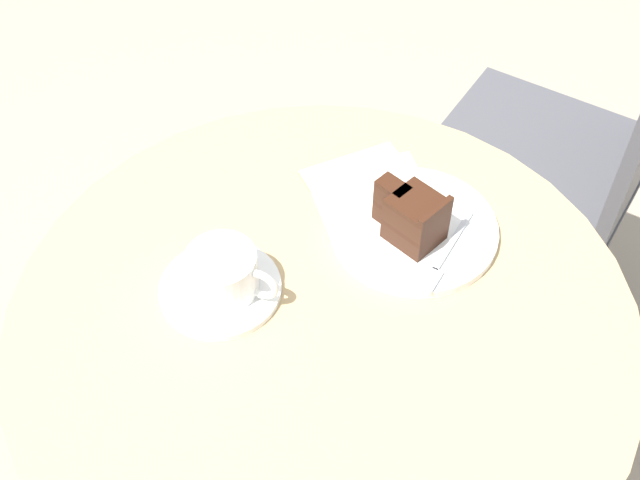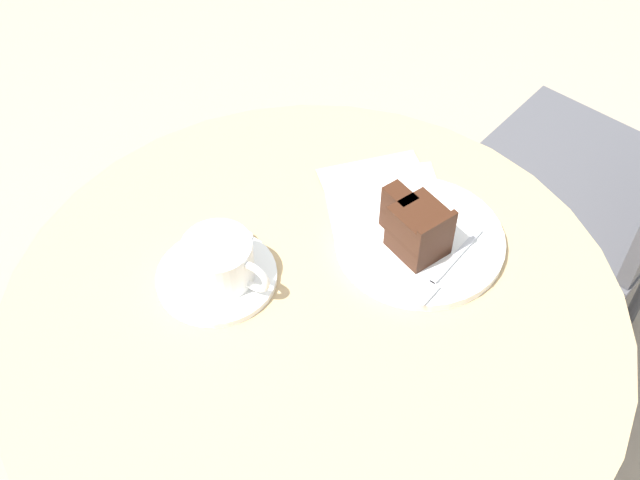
{
  "view_description": "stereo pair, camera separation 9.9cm",
  "coord_description": "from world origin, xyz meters",
  "px_view_note": "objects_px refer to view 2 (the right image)",
  "views": [
    {
      "loc": [
        0.21,
        -0.53,
        1.5
      ],
      "look_at": [
        -0.03,
        0.07,
        0.75
      ],
      "focal_mm": 45.0,
      "sensor_mm": 36.0,
      "label": 1
    },
    {
      "loc": [
        0.3,
        -0.49,
        1.5
      ],
      "look_at": [
        -0.03,
        0.07,
        0.75
      ],
      "focal_mm": 45.0,
      "sensor_mm": 36.0,
      "label": 2
    }
  ],
  "objects_px": {
    "teaspoon": "(224,241)",
    "cake_slice": "(416,227)",
    "fork": "(441,274)",
    "saucer": "(217,277)",
    "cake_plate": "(419,240)",
    "napkin": "(383,202)",
    "cafe_chair": "(640,165)",
    "coffee_cup": "(220,260)"
  },
  "relations": [
    {
      "from": "cake_slice",
      "to": "fork",
      "type": "bearing_deg",
      "value": -27.69
    },
    {
      "from": "cake_plate",
      "to": "napkin",
      "type": "xyz_separation_m",
      "value": [
        -0.07,
        0.04,
        -0.0
      ]
    },
    {
      "from": "cake_slice",
      "to": "fork",
      "type": "relative_size",
      "value": 0.69
    },
    {
      "from": "teaspoon",
      "to": "cake_slice",
      "type": "relative_size",
      "value": 0.8
    },
    {
      "from": "saucer",
      "to": "cafe_chair",
      "type": "distance_m",
      "value": 0.78
    },
    {
      "from": "saucer",
      "to": "coffee_cup",
      "type": "relative_size",
      "value": 1.29
    },
    {
      "from": "cafe_chair",
      "to": "coffee_cup",
      "type": "bearing_deg",
      "value": -19.93
    },
    {
      "from": "napkin",
      "to": "coffee_cup",
      "type": "bearing_deg",
      "value": -116.28
    },
    {
      "from": "coffee_cup",
      "to": "napkin",
      "type": "height_order",
      "value": "coffee_cup"
    },
    {
      "from": "fork",
      "to": "saucer",
      "type": "bearing_deg",
      "value": -52.05
    },
    {
      "from": "napkin",
      "to": "teaspoon",
      "type": "bearing_deg",
      "value": -128.68
    },
    {
      "from": "napkin",
      "to": "cafe_chair",
      "type": "height_order",
      "value": "cafe_chair"
    },
    {
      "from": "saucer",
      "to": "cake_plate",
      "type": "height_order",
      "value": "cake_plate"
    },
    {
      "from": "saucer",
      "to": "cake_slice",
      "type": "relative_size",
      "value": 1.47
    },
    {
      "from": "cake_slice",
      "to": "napkin",
      "type": "distance_m",
      "value": 0.1
    },
    {
      "from": "coffee_cup",
      "to": "cake_slice",
      "type": "distance_m",
      "value": 0.25
    },
    {
      "from": "saucer",
      "to": "cake_plate",
      "type": "relative_size",
      "value": 0.69
    },
    {
      "from": "saucer",
      "to": "teaspoon",
      "type": "distance_m",
      "value": 0.05
    },
    {
      "from": "saucer",
      "to": "cafe_chair",
      "type": "relative_size",
      "value": 0.16
    },
    {
      "from": "saucer",
      "to": "cafe_chair",
      "type": "height_order",
      "value": "cafe_chair"
    },
    {
      "from": "cake_slice",
      "to": "cafe_chair",
      "type": "distance_m",
      "value": 0.56
    },
    {
      "from": "cake_slice",
      "to": "fork",
      "type": "height_order",
      "value": "cake_slice"
    },
    {
      "from": "teaspoon",
      "to": "cafe_chair",
      "type": "xyz_separation_m",
      "value": [
        0.41,
        0.61,
        -0.16
      ]
    },
    {
      "from": "coffee_cup",
      "to": "cafe_chair",
      "type": "xyz_separation_m",
      "value": [
        0.38,
        0.65,
        -0.19
      ]
    },
    {
      "from": "cake_plate",
      "to": "napkin",
      "type": "relative_size",
      "value": 0.96
    },
    {
      "from": "saucer",
      "to": "fork",
      "type": "xyz_separation_m",
      "value": [
        0.24,
        0.14,
        0.01
      ]
    },
    {
      "from": "cake_plate",
      "to": "cake_slice",
      "type": "xyz_separation_m",
      "value": [
        -0.0,
        -0.02,
        0.04
      ]
    },
    {
      "from": "coffee_cup",
      "to": "teaspoon",
      "type": "height_order",
      "value": "coffee_cup"
    },
    {
      "from": "cake_plate",
      "to": "napkin",
      "type": "distance_m",
      "value": 0.08
    },
    {
      "from": "coffee_cup",
      "to": "fork",
      "type": "height_order",
      "value": "coffee_cup"
    },
    {
      "from": "saucer",
      "to": "cake_slice",
      "type": "distance_m",
      "value": 0.26
    },
    {
      "from": "cake_slice",
      "to": "napkin",
      "type": "relative_size",
      "value": 0.45
    },
    {
      "from": "cake_plate",
      "to": "cake_slice",
      "type": "relative_size",
      "value": 2.15
    },
    {
      "from": "saucer",
      "to": "cake_slice",
      "type": "height_order",
      "value": "cake_slice"
    },
    {
      "from": "coffee_cup",
      "to": "fork",
      "type": "distance_m",
      "value": 0.27
    },
    {
      "from": "teaspoon",
      "to": "cake_slice",
      "type": "height_order",
      "value": "cake_slice"
    },
    {
      "from": "fork",
      "to": "napkin",
      "type": "xyz_separation_m",
      "value": [
        -0.12,
        0.08,
        -0.01
      ]
    },
    {
      "from": "saucer",
      "to": "teaspoon",
      "type": "xyz_separation_m",
      "value": [
        -0.02,
        0.05,
        0.01
      ]
    },
    {
      "from": "teaspoon",
      "to": "cake_slice",
      "type": "bearing_deg",
      "value": -21.01
    },
    {
      "from": "coffee_cup",
      "to": "napkin",
      "type": "xyz_separation_m",
      "value": [
        0.11,
        0.22,
        -0.04
      ]
    },
    {
      "from": "teaspoon",
      "to": "cafe_chair",
      "type": "bearing_deg",
      "value": 6.04
    },
    {
      "from": "cake_slice",
      "to": "cafe_chair",
      "type": "height_order",
      "value": "cafe_chair"
    }
  ]
}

